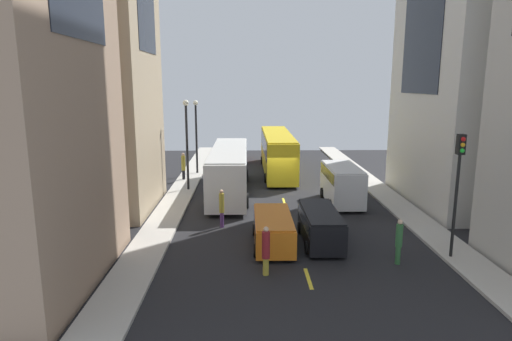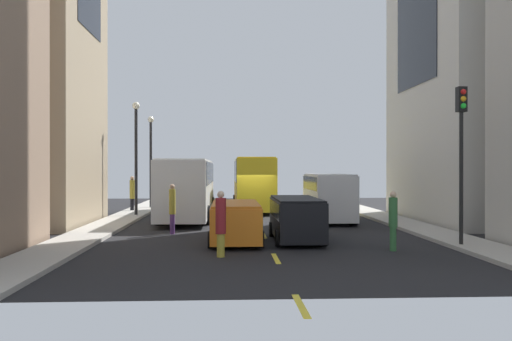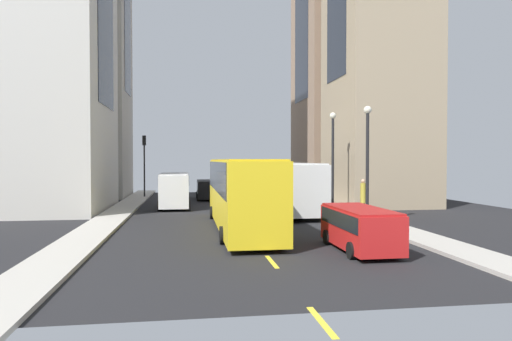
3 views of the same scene
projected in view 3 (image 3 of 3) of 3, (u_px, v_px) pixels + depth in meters
The scene contains 24 objects.
ground_plane at pixel (231, 213), 30.85m from camera, with size 40.82×40.82×0.00m, color black.
sidewalk_west at pixel (338, 210), 31.94m from camera, with size 1.93×44.00×0.15m, color #B2ADA3.
sidewalk_east at pixel (117, 214), 29.75m from camera, with size 1.93×44.00×0.15m, color #B2ADA3.
lane_stripe_0 at pixel (214, 192), 51.61m from camera, with size 0.16×2.00×0.01m, color yellow.
lane_stripe_1 at pixel (217, 196), 45.68m from camera, with size 0.16×2.00×0.01m, color yellow.
lane_stripe_2 at pixel (221, 201), 39.75m from camera, with size 0.16×2.00×0.01m, color yellow.
lane_stripe_3 at pixel (227, 208), 33.81m from camera, with size 0.16×2.00×0.01m, color yellow.
lane_stripe_4 at pixel (236, 218), 27.88m from camera, with size 0.16×2.00×0.01m, color yellow.
lane_stripe_5 at pixel (249, 234), 21.95m from camera, with size 0.16×2.00×0.01m, color yellow.
lane_stripe_6 at pixel (272, 262), 16.02m from camera, with size 0.16×2.00×0.01m, color yellow.
lane_stripe_7 at pixel (321, 322), 10.08m from camera, with size 0.16×2.00×0.01m, color yellow.
city_bus_white at pixel (286, 182), 31.89m from camera, with size 2.80×12.53×3.35m.
streetcar_yellow at pixel (240, 188), 23.68m from camera, with size 2.70×13.54×3.59m.
delivery_van_white at pixel (175, 188), 33.70m from camera, with size 2.25×5.14×2.58m.
car_red_0 at pixel (360, 225), 18.00m from camera, with size 1.94×4.67×1.68m.
car_orange_1 at pixel (233, 189), 42.02m from camera, with size 2.03×4.74×1.55m.
car_black_2 at pixel (207, 188), 41.36m from camera, with size 1.90×4.78×1.72m.
pedestrian_crossing_mid at pixel (363, 196), 28.30m from camera, with size 0.33×0.33×2.23m.
pedestrian_waiting_curb at pixel (268, 187), 39.59m from camera, with size 0.29×0.29×2.19m.
pedestrian_crossing_near at pixel (173, 186), 43.61m from camera, with size 0.31×0.31×2.09m.
pedestrian_walking_far at pixel (235, 184), 45.50m from camera, with size 0.35×0.35×2.15m.
traffic_light_near_corner at pixel (144, 154), 42.69m from camera, with size 0.32×0.44×5.67m.
streetlamp_near at pixel (333, 150), 31.52m from camera, with size 0.44×0.44×6.67m.
streetlamp_far at pixel (367, 150), 25.45m from camera, with size 0.44×0.44×6.40m.
Camera 3 is at (2.90, 30.68, 3.56)m, focal length 32.26 mm.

